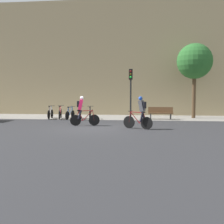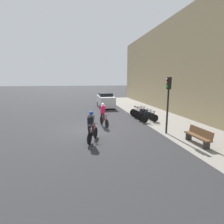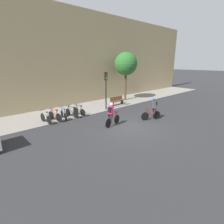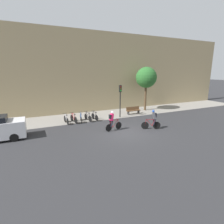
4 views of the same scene
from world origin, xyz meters
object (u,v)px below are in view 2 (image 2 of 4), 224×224
parked_bike_2 (143,114)px  parked_car (106,100)px  parked_bike_1 (140,113)px  parked_bike_0 (138,111)px  traffic_light_pole (168,95)px  parked_bike_4 (150,118)px  bench (198,136)px  parked_bike_3 (146,116)px  cyclist_pink (103,114)px  cyclist_grey (91,126)px

parked_bike_2 → parked_car: (-7.25, -2.31, 0.52)m
parked_bike_1 → parked_bike_2: 0.76m
parked_bike_0 → parked_bike_2: bearing=-0.0°
parked_bike_2 → parked_car: bearing=-162.4°
traffic_light_pole → parked_car: (-11.77, -2.17, -1.63)m
parked_bike_0 → parked_bike_1: (0.76, -0.00, 0.01)m
parked_bike_1 → parked_bike_4: size_ratio=1.07×
bench → parked_car: size_ratio=0.42×
traffic_light_pole → parked_bike_3: bearing=177.9°
cyclist_pink → parked_bike_3: bearing=104.3°
cyclist_pink → parked_bike_4: 3.99m
parked_car → cyclist_grey: bearing=-12.6°
cyclist_pink → traffic_light_pole: 4.96m
parked_bike_2 → parked_car: parked_car is taller
parked_bike_1 → parked_bike_0: bearing=180.0°
parked_bike_0 → parked_bike_3: 2.27m
parked_bike_4 → parked_car: (-8.77, -2.31, 0.51)m
bench → parked_bike_1: bearing=-175.6°
parked_bike_0 → parked_bike_1: bearing=-0.0°
cyclist_grey → parked_bike_2: 7.37m
cyclist_grey → parked_bike_1: size_ratio=1.05×
traffic_light_pole → bench: traffic_light_pole is taller
parked_bike_3 → bench: 5.97m
parked_bike_2 → traffic_light_pole: traffic_light_pole is taller
traffic_light_pole → bench: bearing=18.2°
cyclist_pink → parked_bike_1: cyclist_pink is taller
traffic_light_pole → parked_bike_4: bearing=177.3°
cyclist_grey → cyclist_pink: bearing=161.7°
parked_bike_4 → parked_bike_0: bearing=180.0°
cyclist_pink → bench: (4.94, 4.52, -0.47)m
parked_bike_2 → parked_bike_4: parked_bike_4 is taller
parked_bike_2 → parked_bike_3: size_ratio=0.95×
cyclist_pink → parked_bike_1: bearing=122.5°
parked_bike_0 → parked_bike_2: (1.51, -0.00, -0.02)m
parked_bike_4 → traffic_light_pole: bearing=-2.7°
parked_car → parked_bike_4: bearing=14.7°
cyclist_pink → parked_bike_0: size_ratio=1.08×
cyclist_pink → parked_bike_0: (-3.28, 3.95, -0.55)m
parked_bike_2 → parked_car: size_ratio=0.37×
cyclist_grey → parked_bike_2: cyclist_grey is taller
cyclist_pink → parked_bike_3: (-1.00, 3.94, -0.55)m
parked_bike_4 → parked_car: parked_car is taller
parked_bike_3 → cyclist_grey: bearing=-48.5°
cyclist_pink → parked_bike_4: cyclist_pink is taller
parked_bike_0 → parked_bike_4: 3.03m
bench → parked_bike_3: bearing=-174.4°
cyclist_grey → parked_bike_1: cyclist_grey is taller
parked_bike_3 → parked_bike_0: bearing=180.0°
parked_bike_1 → bench: 7.48m
parked_bike_0 → traffic_light_pole: size_ratio=0.45×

